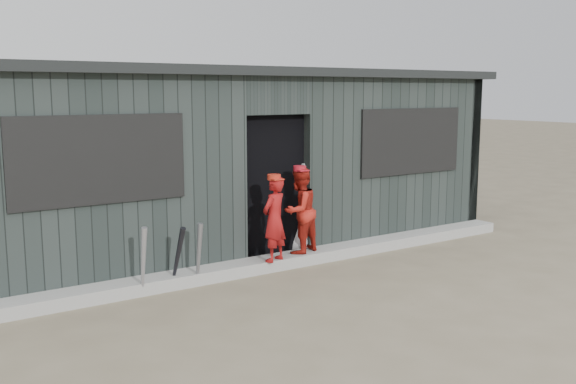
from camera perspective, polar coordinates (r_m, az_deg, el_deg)
ground at (r=7.24m, az=8.11°, el=-9.69°), size 80.00×80.00×0.00m
curb at (r=8.59m, az=-0.07°, el=-6.09°), size 8.00×0.36×0.15m
bat_left at (r=7.38m, az=-12.75°, el=-6.10°), size 0.08×0.23×0.83m
bat_mid at (r=7.70m, az=-7.95°, el=-5.54°), size 0.09×0.17×0.78m
bat_right at (r=7.62m, az=-9.79°, el=-5.76°), size 0.10×0.36×0.77m
player_red_left at (r=8.15m, az=-1.23°, el=-2.42°), size 0.47×0.40×1.10m
player_red_right at (r=8.58m, az=1.03°, el=-1.65°), size 0.67×0.59×1.15m
player_grey_back at (r=9.11m, az=1.23°, el=-1.41°), size 0.72×0.53×1.34m
dugout at (r=9.80m, az=-5.59°, el=2.94°), size 8.30×3.30×2.62m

